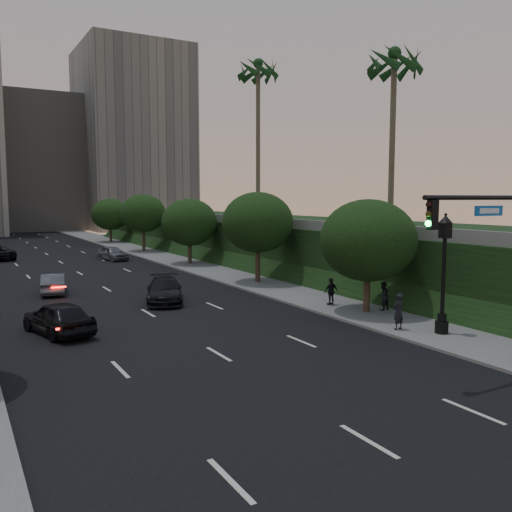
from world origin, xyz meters
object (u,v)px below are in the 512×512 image
pedestrian_a (398,312)px  pedestrian_c (331,291)px  street_lamp (443,279)px  sedan_near_left (58,318)px  traffic_signal_mast (508,271)px  pedestrian_b (383,296)px  sedan_mid_left (53,284)px  sedan_near_right (164,290)px  sedan_far_right (113,253)px

pedestrian_a → pedestrian_c: bearing=-106.0°
street_lamp → sedan_near_left: size_ratio=1.22×
traffic_signal_mast → pedestrian_b: bearing=72.2°
sedan_mid_left → pedestrian_b: bearing=144.3°
traffic_signal_mast → pedestrian_b: (3.16, 9.82, -2.74)m
traffic_signal_mast → street_lamp: traffic_signal_mast is taller
sedan_mid_left → sedan_near_left: bearing=92.0°
street_lamp → sedan_mid_left: street_lamp is taller
sedan_near_right → pedestrian_c: bearing=-18.3°
sedan_mid_left → pedestrian_b: (14.84, -15.09, 0.25)m
pedestrian_b → pedestrian_c: size_ratio=1.00×
pedestrian_a → street_lamp: bearing=121.5°
sedan_near_left → pedestrian_c: pedestrian_c is taller
sedan_near_right → pedestrian_c: size_ratio=3.24×
street_lamp → pedestrian_a: (-1.24, 1.49, -1.63)m
sedan_near_right → sedan_near_left: bearing=-124.7°
traffic_signal_mast → sedan_near_left: size_ratio=1.51×
traffic_signal_mast → sedan_near_right: (-6.30, 18.51, -2.94)m
traffic_signal_mast → pedestrian_a: (0.71, 6.11, -2.67)m
street_lamp → pedestrian_a: size_ratio=3.29×
sedan_near_right → pedestrian_a: size_ratio=2.97×
pedestrian_c → pedestrian_b: bearing=120.0°
sedan_near_right → pedestrian_b: pedestrian_b is taller
sedan_mid_left → sedan_far_right: 19.26m
sedan_near_left → sedan_far_right: 30.37m
sedan_near_left → sedan_near_right: 8.52m
sedan_near_right → pedestrian_c: pedestrian_c is taller
pedestrian_a → pedestrian_b: (2.45, 3.71, -0.07)m
traffic_signal_mast → sedan_mid_left: (-11.68, 24.91, -2.99)m
sedan_far_right → pedestrian_b: pedestrian_b is taller
sedan_near_right → pedestrian_b: bearing=-22.9°
sedan_far_right → pedestrian_b: bearing=-91.2°
sedan_near_left → sedan_far_right: sedan_near_left is taller
sedan_near_left → pedestrian_a: bearing=137.1°
sedan_near_right → pedestrian_b: 12.85m
pedestrian_a → traffic_signal_mast: bearing=75.2°
street_lamp → sedan_mid_left: 24.52m
sedan_mid_left → sedan_near_right: 8.36m
street_lamp → pedestrian_a: 2.53m
sedan_near_left → sedan_mid_left: size_ratio=1.12×
sedan_near_left → pedestrian_c: (14.79, -1.15, 0.15)m
sedan_far_right → pedestrian_c: bearing=-93.2°
pedestrian_b → sedan_near_right: bearing=-49.5°
sedan_near_right → sedan_far_right: 23.91m
street_lamp → pedestrian_b: 5.60m
sedan_mid_left → traffic_signal_mast: bearing=124.9°
sedan_mid_left → pedestrian_b: 21.17m
sedan_near_right → pedestrian_b: (9.46, -8.69, 0.20)m
pedestrian_a → pedestrian_c: 6.33m
sedan_near_right → traffic_signal_mast: bearing=-51.6°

